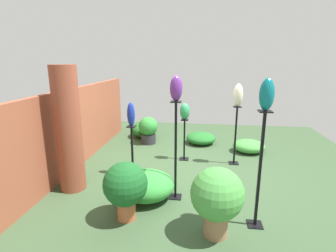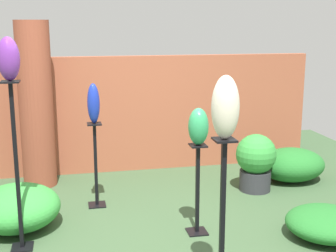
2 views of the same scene
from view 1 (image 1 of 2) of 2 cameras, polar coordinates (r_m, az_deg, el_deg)
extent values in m
plane|color=#385133|center=(5.52, 2.87, -9.24)|extent=(8.00, 8.00, 0.00)
cube|color=#9E5138|center=(5.84, -19.15, -0.21)|extent=(5.60, 0.12, 1.64)
cylinder|color=brown|center=(4.66, -20.85, -0.81)|extent=(0.43, 0.43, 2.13)
cube|color=black|center=(4.01, 18.35, -19.66)|extent=(0.20, 0.20, 0.01)
cube|color=black|center=(3.64, 19.32, -9.25)|extent=(0.04, 0.04, 1.59)
cube|color=black|center=(3.41, 20.40, 3.02)|extent=(0.16, 0.16, 0.02)
cube|color=black|center=(4.47, 1.60, -15.13)|extent=(0.20, 0.20, 0.01)
cube|color=black|center=(4.14, 1.67, -5.56)|extent=(0.04, 0.04, 1.59)
cube|color=black|center=(3.94, 1.75, 5.31)|extent=(0.16, 0.16, 0.02)
cube|color=black|center=(6.01, 3.51, -7.15)|extent=(0.20, 0.20, 0.01)
cube|color=black|center=(5.86, 3.58, -3.00)|extent=(0.04, 0.04, 0.93)
cube|color=black|center=(5.74, 3.65, 1.34)|extent=(0.16, 0.16, 0.01)
cube|color=black|center=(5.94, 14.09, -7.84)|extent=(0.20, 0.20, 0.01)
cube|color=black|center=(5.74, 14.46, -2.06)|extent=(0.04, 0.04, 1.26)
cube|color=black|center=(5.60, 14.85, 4.06)|extent=(0.16, 0.16, 0.02)
cube|color=black|center=(5.29, -7.61, -10.36)|extent=(0.20, 0.20, 0.01)
cube|color=black|center=(5.11, -7.78, -5.40)|extent=(0.04, 0.04, 0.99)
cube|color=black|center=(4.96, -7.97, -0.12)|extent=(0.16, 0.16, 0.01)
ellipsoid|color=#0F727A|center=(3.38, 20.71, 6.47)|extent=(0.18, 0.18, 0.40)
ellipsoid|color=#6B2D8C|center=(3.91, 1.78, 8.20)|extent=(0.19, 0.19, 0.38)
ellipsoid|color=#2D9356|center=(5.70, 3.68, 3.21)|extent=(0.20, 0.21, 0.36)
ellipsoid|color=beige|center=(5.57, 15.01, 6.51)|extent=(0.21, 0.20, 0.47)
ellipsoid|color=#192D9E|center=(4.91, -8.06, 2.52)|extent=(0.14, 0.15, 0.45)
cylinder|color=#936B4C|center=(3.63, 10.32, -20.34)|extent=(0.31, 0.31, 0.30)
sphere|color=#479942|center=(3.41, 10.66, -14.31)|extent=(0.67, 0.67, 0.67)
cylinder|color=#2D2D33|center=(7.09, -4.28, -2.75)|extent=(0.39, 0.39, 0.26)
sphere|color=#338C38|center=(7.00, -4.34, -0.04)|extent=(0.51, 0.51, 0.51)
cylinder|color=#B25B38|center=(3.93, -9.02, -17.58)|extent=(0.26, 0.26, 0.27)
sphere|color=#195923|center=(3.74, -9.26, -12.35)|extent=(0.62, 0.62, 0.62)
ellipsoid|color=#338C38|center=(4.36, -4.88, -12.72)|extent=(0.88, 0.93, 0.45)
ellipsoid|color=#236B28|center=(7.70, -5.20, -0.68)|extent=(0.91, 0.74, 0.44)
ellipsoid|color=#479942|center=(6.70, 17.16, -4.20)|extent=(0.70, 0.77, 0.30)
ellipsoid|color=#236B28|center=(7.11, 7.17, -2.62)|extent=(0.80, 0.78, 0.29)
camera|label=2|loc=(5.86, 49.85, 8.31)|focal=50.00mm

